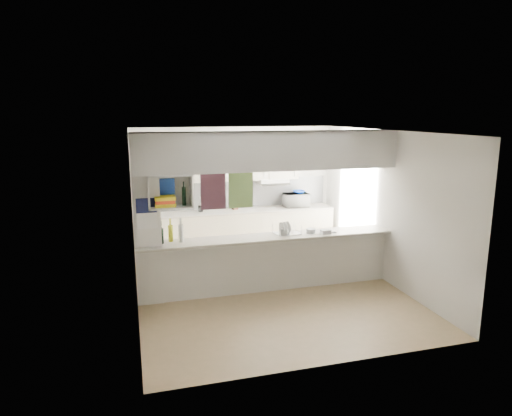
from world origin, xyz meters
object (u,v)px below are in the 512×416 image
object	(u,v)px
bowl	(299,192)
wine_bottles	(171,234)
microwave	(296,200)
dish_rack	(287,229)

from	to	relation	value
bowl	wine_bottles	bearing A→B (deg)	-144.84
microwave	dish_rack	world-z (taller)	microwave
wine_bottles	bowl	bearing A→B (deg)	35.16
bowl	dish_rack	distance (m)	2.26
microwave	dish_rack	bearing A→B (deg)	65.30
dish_rack	wine_bottles	bearing A→B (deg)	171.00
bowl	dish_rack	size ratio (longest dim) A/B	0.58
bowl	dish_rack	xyz separation A→B (m)	(-0.98, -2.02, -0.23)
microwave	bowl	xyz separation A→B (m)	(0.04, -0.03, 0.18)
wine_bottles	dish_rack	bearing A→B (deg)	-0.30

